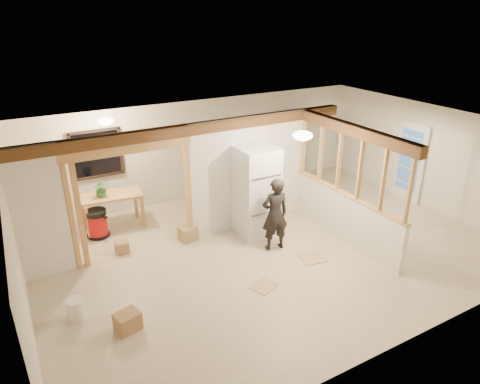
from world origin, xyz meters
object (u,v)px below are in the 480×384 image
work_table (113,211)px  shop_vac (97,223)px  refrigerator (256,191)px  woman (275,214)px  bookshelf (290,148)px

work_table → shop_vac: work_table is taller
refrigerator → work_table: size_ratio=1.51×
refrigerator → shop_vac: size_ratio=3.10×
woman → bookshelf: 3.96m
woman → work_table: (-2.64, 2.49, -0.36)m
work_table → bookshelf: bookshelf is taller
refrigerator → woman: bearing=-92.3°
refrigerator → work_table: 3.23m
work_table → shop_vac: bearing=-145.3°
shop_vac → work_table: bearing=28.6°
work_table → bookshelf: size_ratio=0.69×
woman → shop_vac: size_ratio=2.45×
refrigerator → woman: 0.81m
bookshelf → work_table: bearing=-173.8°
refrigerator → bookshelf: 3.37m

